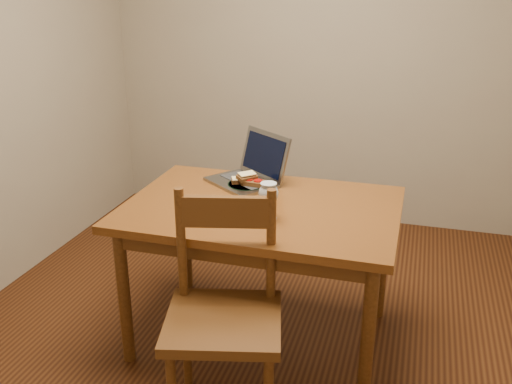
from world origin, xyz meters
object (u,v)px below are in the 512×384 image
(chair, at_px, (224,305))
(milk_glass, at_px, (268,201))
(laptop, at_px, (252,169))
(table, at_px, (262,221))
(plate, at_px, (247,185))

(chair, height_order, milk_glass, chair)
(laptop, bearing_deg, table, -29.19)
(milk_glass, relative_size, laptop, 0.37)
(table, height_order, plate, plate)
(milk_glass, bearing_deg, table, 116.08)
(chair, relative_size, milk_glass, 3.16)
(milk_glass, bearing_deg, chair, -99.02)
(table, height_order, laptop, laptop)
(chair, xyz_separation_m, plate, (-0.15, 0.80, 0.21))
(table, relative_size, milk_glass, 7.43)
(plate, height_order, laptop, laptop)
(laptop, bearing_deg, chair, -44.23)
(table, xyz_separation_m, plate, (-0.14, 0.22, 0.09))
(chair, relative_size, laptop, 1.16)
(plate, bearing_deg, chair, -79.41)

